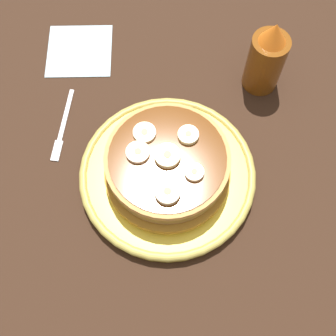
# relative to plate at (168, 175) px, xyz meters

# --- Properties ---
(ground_plane) EXTENTS (1.40, 1.40, 0.03)m
(ground_plane) POSITION_rel_plate_xyz_m (0.00, 0.00, -0.03)
(ground_plane) COLOR black
(plate) EXTENTS (0.26, 0.26, 0.02)m
(plate) POSITION_rel_plate_xyz_m (0.00, 0.00, 0.00)
(plate) COLOR yellow
(plate) RESTS_ON ground_plane
(pancake_stack) EXTENTS (0.18, 0.18, 0.06)m
(pancake_stack) POSITION_rel_plate_xyz_m (0.00, 0.00, 0.03)
(pancake_stack) COLOR #B27A47
(pancake_stack) RESTS_ON plate
(banana_slice_0) EXTENTS (0.04, 0.04, 0.01)m
(banana_slice_0) POSITION_rel_plate_xyz_m (-0.00, -0.00, 0.06)
(banana_slice_0) COLOR #F9EDBC
(banana_slice_0) RESTS_ON pancake_stack
(banana_slice_1) EXTENTS (0.03, 0.03, 0.01)m
(banana_slice_1) POSITION_rel_plate_xyz_m (0.02, 0.04, 0.06)
(banana_slice_1) COLOR #FCE7C1
(banana_slice_1) RESTS_ON pancake_stack
(banana_slice_2) EXTENTS (0.03, 0.03, 0.01)m
(banana_slice_2) POSITION_rel_plate_xyz_m (0.05, 0.00, 0.06)
(banana_slice_2) COLOR #F2E8C2
(banana_slice_2) RESTS_ON pancake_stack
(banana_slice_3) EXTENTS (0.03, 0.03, 0.01)m
(banana_slice_3) POSITION_rel_plate_xyz_m (-0.04, -0.03, 0.06)
(banana_slice_3) COLOR beige
(banana_slice_3) RESTS_ON pancake_stack
(banana_slice_4) EXTENTS (0.03, 0.03, 0.01)m
(banana_slice_4) POSITION_rel_plate_xyz_m (-0.03, 0.03, 0.06)
(banana_slice_4) COLOR #F6F3BB
(banana_slice_4) RESTS_ON pancake_stack
(banana_slice_5) EXTENTS (0.03, 0.03, 0.01)m
(banana_slice_5) POSITION_rel_plate_xyz_m (-0.01, -0.04, 0.06)
(banana_slice_5) COLOR #FAE0BD
(banana_slice_5) RESTS_ON pancake_stack
(napkin) EXTENTS (0.11, 0.11, 0.00)m
(napkin) POSITION_rel_plate_xyz_m (-0.24, -0.15, -0.01)
(napkin) COLOR #99B2BF
(napkin) RESTS_ON ground_plane
(fork) EXTENTS (0.13, 0.03, 0.01)m
(fork) POSITION_rel_plate_xyz_m (-0.08, -0.17, -0.01)
(fork) COLOR silver
(fork) RESTS_ON ground_plane
(syrup_bottle) EXTENTS (0.06, 0.06, 0.14)m
(syrup_bottle) POSITION_rel_plate_xyz_m (-0.17, 0.15, 0.05)
(syrup_bottle) COLOR brown
(syrup_bottle) RESTS_ON ground_plane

